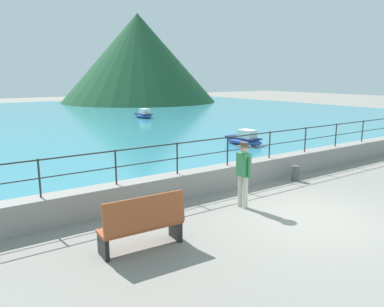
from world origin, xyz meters
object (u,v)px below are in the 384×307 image
person_walking (243,171)px  boat_3 (144,115)px  bench_main (143,223)px  bollard (295,173)px  boat_1 (244,139)px

person_walking → boat_3: bearing=69.3°
bench_main → bollard: (6.48, 1.61, -0.31)m
boat_1 → bench_main: bearing=-142.1°
boat_1 → bollard: bearing=-117.4°
bollard → bench_main: bearing=-166.0°
boat_1 → boat_3: 13.89m
bench_main → boat_3: bearing=62.5°
bench_main → person_walking: size_ratio=0.99×
bench_main → person_walking: (3.31, 0.71, 0.42)m
bench_main → boat_1: size_ratio=0.73×
bench_main → boat_1: (9.45, 7.35, -0.23)m
boat_3 → bollard: bearing=-103.1°
bench_main → boat_3: (11.03, 21.16, -0.23)m
bench_main → bollard: bearing=14.0°
bollard → person_walking: bearing=-164.2°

